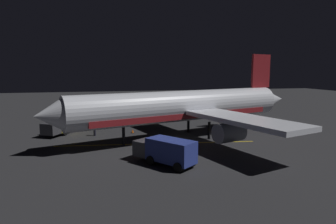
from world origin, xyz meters
name	(u,v)px	position (x,y,z in m)	size (l,w,h in m)	color
ground_plane	(183,138)	(0.00, 0.00, -0.10)	(180.00, 180.00, 0.20)	#28282A
apron_guide_stripe	(157,144)	(-2.36, 4.00, 0.00)	(0.24, 24.26, 0.01)	gold
airliner	(187,107)	(0.17, -0.57, 4.05)	(33.22, 36.66, 11.21)	silver
baggage_truck	(63,124)	(6.42, 15.63, 1.30)	(6.57, 4.98, 2.53)	gold
catering_truck	(166,151)	(-10.40, 4.72, 1.29)	(6.37, 5.50, 2.50)	navy
ground_crew_worker	(95,129)	(3.90, 11.32, 0.89)	(0.40, 0.40, 1.74)	black
traffic_cone_near_left	(153,141)	(-1.65, 4.35, 0.25)	(0.50, 0.50, 0.55)	#EA590F
traffic_cone_near_right	(133,131)	(4.50, 6.09, 0.25)	(0.50, 0.50, 0.55)	#EA590F
traffic_cone_under_wing	(157,156)	(-8.15, 5.14, 0.25)	(0.50, 0.50, 0.55)	#EA590F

